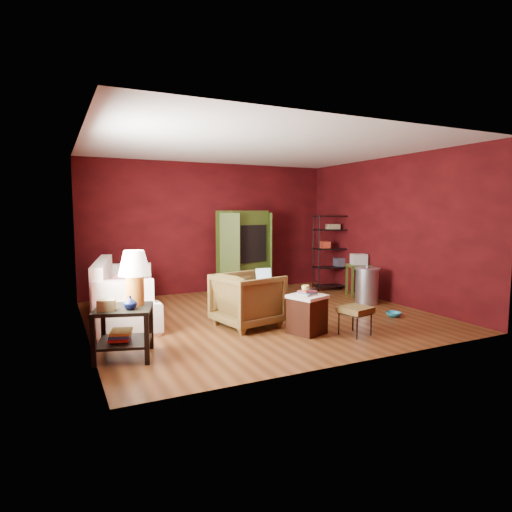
{
  "coord_description": "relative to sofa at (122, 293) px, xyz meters",
  "views": [
    {
      "loc": [
        -3.16,
        -6.36,
        1.76
      ],
      "look_at": [
        0.0,
        0.2,
        1.0
      ],
      "focal_mm": 30.0,
      "sensor_mm": 36.0,
      "label": 1
    }
  ],
  "objects": [
    {
      "name": "rug_oriental",
      "position": [
        2.76,
        0.03,
        -0.44
      ],
      "size": [
        1.58,
        1.4,
        0.01
      ],
      "rotation": [
        0.0,
        0.0,
        0.49
      ],
      "color": "#4A1413",
      "rests_on": "ground"
    },
    {
      "name": "footstool",
      "position": [
        2.87,
        -2.32,
        -0.1
      ],
      "size": [
        0.48,
        0.48,
        0.41
      ],
      "rotation": [
        0.0,
        0.0,
        0.24
      ],
      "color": "black",
      "rests_on": "ground"
    },
    {
      "name": "laptop_desk",
      "position": [
        2.55,
        -0.14,
        -0.02
      ],
      "size": [
        0.6,
        0.48,
        0.7
      ],
      "rotation": [
        0.0,
        0.0,
        -0.09
      ],
      "color": "#AA544D",
      "rests_on": "ground"
    },
    {
      "name": "vase",
      "position": [
        -0.19,
        -2.02,
        0.24
      ],
      "size": [
        0.2,
        0.21,
        0.16
      ],
      "primitive_type": "imported",
      "rotation": [
        0.0,
        0.0,
        0.35
      ],
      "color": "#0D1545",
      "rests_on": "side_table"
    },
    {
      "name": "armchair",
      "position": [
        1.69,
        -1.22,
        -0.0
      ],
      "size": [
        0.99,
        1.03,
        0.91
      ],
      "primitive_type": "imported",
      "rotation": [
        0.0,
        0.0,
        1.78
      ],
      "color": "black",
      "rests_on": "ground"
    },
    {
      "name": "mug",
      "position": [
        2.24,
        -1.98,
        0.23
      ],
      "size": [
        0.14,
        0.12,
        0.11
      ],
      "primitive_type": "imported",
      "rotation": [
        0.0,
        0.0,
        0.32
      ],
      "color": "#F3E577",
      "rests_on": "hamper"
    },
    {
      "name": "pet_bowl_steel",
      "position": [
        3.85,
        -1.4,
        -0.35
      ],
      "size": [
        0.22,
        0.1,
        0.21
      ],
      "primitive_type": "imported",
      "rotation": [
        0.0,
        0.0,
        0.23
      ],
      "color": "silver",
      "rests_on": "ground"
    },
    {
      "name": "hamper",
      "position": [
        2.3,
        -1.95,
        -0.16
      ],
      "size": [
        0.59,
        0.59,
        0.65
      ],
      "rotation": [
        0.0,
        0.0,
        0.34
      ],
      "color": "#3D190E",
      "rests_on": "ground"
    },
    {
      "name": "sofa_cushions",
      "position": [
        0.01,
        0.03,
        -0.01
      ],
      "size": [
        1.23,
        2.26,
        0.9
      ],
      "rotation": [
        0.0,
        0.0,
        -0.19
      ],
      "color": "white",
      "rests_on": "sofa"
    },
    {
      "name": "pet_bowl_turquoise",
      "position": [
        4.14,
        -1.75,
        -0.33
      ],
      "size": [
        0.26,
        0.15,
        0.25
      ],
      "primitive_type": "imported",
      "rotation": [
        0.0,
        0.0,
        0.3
      ],
      "color": "#29A1C3",
      "rests_on": "ground"
    },
    {
      "name": "trash_can",
      "position": [
        4.41,
        -0.74,
        -0.1
      ],
      "size": [
        0.61,
        0.61,
        0.74
      ],
      "rotation": [
        0.0,
        0.0,
        0.35
      ],
      "color": "#B6B6BE",
      "rests_on": "ground"
    },
    {
      "name": "room",
      "position": [
        2.12,
        -0.74,
        0.95
      ],
      "size": [
        5.54,
        5.04,
        2.84
      ],
      "color": "brown",
      "rests_on": "ground"
    },
    {
      "name": "side_table",
      "position": [
        -0.17,
        -1.83,
        0.32
      ],
      "size": [
        0.81,
        0.81,
        1.29
      ],
      "rotation": [
        0.0,
        0.0,
        -0.29
      ],
      "color": "black",
      "rests_on": "ground"
    },
    {
      "name": "small_stand",
      "position": [
        4.76,
        -0.06,
        0.2
      ],
      "size": [
        0.56,
        0.56,
        0.88
      ],
      "rotation": [
        0.0,
        0.0,
        -0.35
      ],
      "color": "#415518",
      "rests_on": "ground"
    },
    {
      "name": "tv_armoire",
      "position": [
        2.76,
        1.34,
        0.47
      ],
      "size": [
        1.34,
        0.98,
        1.78
      ],
      "rotation": [
        0.0,
        0.0,
        0.3
      ],
      "color": "#415518",
      "rests_on": "ground"
    },
    {
      "name": "rug_round",
      "position": [
        2.34,
        -0.0,
        -0.45
      ],
      "size": [
        1.73,
        1.73,
        0.01
      ],
      "rotation": [
        0.0,
        0.0,
        0.15
      ],
      "color": "#EEDDC6",
      "rests_on": "ground"
    },
    {
      "name": "wire_shelving",
      "position": [
        4.7,
        0.76,
        0.46
      ],
      "size": [
        0.87,
        0.51,
        1.67
      ],
      "rotation": [
        0.0,
        0.0,
        -0.2
      ],
      "color": "black",
      "rests_on": "ground"
    },
    {
      "name": "sofa",
      "position": [
        0.0,
        0.0,
        0.0
      ],
      "size": [
        0.79,
        2.35,
        0.91
      ],
      "primitive_type": "imported",
      "rotation": [
        0.0,
        0.0,
        1.52
      ],
      "color": "white",
      "rests_on": "ground"
    }
  ]
}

